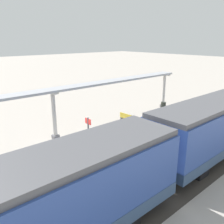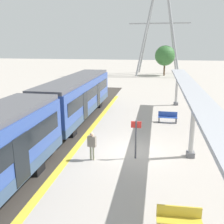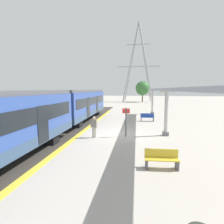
{
  "view_description": "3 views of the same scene",
  "coord_description": "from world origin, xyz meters",
  "px_view_note": "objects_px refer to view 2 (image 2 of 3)",
  "views": [
    {
      "loc": [
        -11.33,
        7.39,
        6.89
      ],
      "look_at": [
        0.46,
        -3.02,
        2.05
      ],
      "focal_mm": 38.56,
      "sensor_mm": 36.0,
      "label": 1
    },
    {
      "loc": [
        1.19,
        -13.89,
        6.15
      ],
      "look_at": [
        -1.69,
        2.49,
        1.69
      ],
      "focal_mm": 41.08,
      "sensor_mm": 36.0,
      "label": 2
    },
    {
      "loc": [
        0.99,
        -14.44,
        3.54
      ],
      "look_at": [
        -1.2,
        1.82,
        1.52
      ],
      "focal_mm": 29.59,
      "sensor_mm": 36.0,
      "label": 3
    }
  ],
  "objects_px": {
    "passenger_waiting_near_edge": "(92,143)",
    "bench_near_end": "(179,219)",
    "canopy_pillar_third": "(177,88)",
    "train_far_carriage": "(77,97)",
    "platform_info_sign": "(136,136)",
    "bench_mid_platform": "(168,117)",
    "canopy_pillar_second": "(193,127)"
  },
  "relations": [
    {
      "from": "bench_near_end",
      "to": "platform_info_sign",
      "type": "bearing_deg",
      "value": 109.51
    },
    {
      "from": "canopy_pillar_second",
      "to": "platform_info_sign",
      "type": "xyz_separation_m",
      "value": [
        -3.02,
        -0.71,
        -0.43
      ]
    },
    {
      "from": "platform_info_sign",
      "to": "bench_near_end",
      "type": "bearing_deg",
      "value": -70.49
    },
    {
      "from": "bench_mid_platform",
      "to": "platform_info_sign",
      "type": "height_order",
      "value": "platform_info_sign"
    },
    {
      "from": "train_far_carriage",
      "to": "passenger_waiting_near_edge",
      "type": "bearing_deg",
      "value": -67.39
    },
    {
      "from": "bench_mid_platform",
      "to": "passenger_waiting_near_edge",
      "type": "relative_size",
      "value": 0.96
    },
    {
      "from": "train_far_carriage",
      "to": "canopy_pillar_second",
      "type": "height_order",
      "value": "train_far_carriage"
    },
    {
      "from": "canopy_pillar_second",
      "to": "platform_info_sign",
      "type": "bearing_deg",
      "value": -166.69
    },
    {
      "from": "train_far_carriage",
      "to": "passenger_waiting_near_edge",
      "type": "height_order",
      "value": "train_far_carriage"
    },
    {
      "from": "train_far_carriage",
      "to": "passenger_waiting_near_edge",
      "type": "relative_size",
      "value": 8.32
    },
    {
      "from": "canopy_pillar_third",
      "to": "train_far_carriage",
      "type": "bearing_deg",
      "value": -142.95
    },
    {
      "from": "bench_mid_platform",
      "to": "platform_info_sign",
      "type": "relative_size",
      "value": 0.68
    },
    {
      "from": "platform_info_sign",
      "to": "passenger_waiting_near_edge",
      "type": "bearing_deg",
      "value": -165.27
    },
    {
      "from": "bench_near_end",
      "to": "passenger_waiting_near_edge",
      "type": "relative_size",
      "value": 0.96
    },
    {
      "from": "bench_near_end",
      "to": "platform_info_sign",
      "type": "height_order",
      "value": "platform_info_sign"
    },
    {
      "from": "canopy_pillar_second",
      "to": "bench_mid_platform",
      "type": "relative_size",
      "value": 2.3
    },
    {
      "from": "bench_near_end",
      "to": "passenger_waiting_near_edge",
      "type": "height_order",
      "value": "passenger_waiting_near_edge"
    },
    {
      "from": "bench_mid_platform",
      "to": "passenger_waiting_near_edge",
      "type": "distance_m",
      "value": 8.86
    },
    {
      "from": "canopy_pillar_third",
      "to": "bench_mid_platform",
      "type": "relative_size",
      "value": 2.3
    },
    {
      "from": "canopy_pillar_third",
      "to": "platform_info_sign",
      "type": "distance_m",
      "value": 13.76
    },
    {
      "from": "train_far_carriage",
      "to": "bench_mid_platform",
      "type": "distance_m",
      "value": 7.58
    },
    {
      "from": "canopy_pillar_third",
      "to": "passenger_waiting_near_edge",
      "type": "bearing_deg",
      "value": -110.8
    },
    {
      "from": "canopy_pillar_third",
      "to": "passenger_waiting_near_edge",
      "type": "relative_size",
      "value": 2.2
    },
    {
      "from": "passenger_waiting_near_edge",
      "to": "bench_near_end",
      "type": "bearing_deg",
      "value": -48.71
    },
    {
      "from": "train_far_carriage",
      "to": "canopy_pillar_third",
      "type": "relative_size",
      "value": 3.79
    },
    {
      "from": "canopy_pillar_second",
      "to": "passenger_waiting_near_edge",
      "type": "xyz_separation_m",
      "value": [
        -5.33,
        -1.32,
        -0.77
      ]
    },
    {
      "from": "bench_near_end",
      "to": "bench_mid_platform",
      "type": "height_order",
      "value": "same"
    },
    {
      "from": "train_far_carriage",
      "to": "bench_near_end",
      "type": "distance_m",
      "value": 14.53
    },
    {
      "from": "passenger_waiting_near_edge",
      "to": "canopy_pillar_second",
      "type": "bearing_deg",
      "value": 13.93
    },
    {
      "from": "platform_info_sign",
      "to": "passenger_waiting_near_edge",
      "type": "height_order",
      "value": "platform_info_sign"
    },
    {
      "from": "canopy_pillar_third",
      "to": "platform_info_sign",
      "type": "height_order",
      "value": "canopy_pillar_third"
    },
    {
      "from": "bench_mid_platform",
      "to": "train_far_carriage",
      "type": "bearing_deg",
      "value": -178.96
    }
  ]
}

